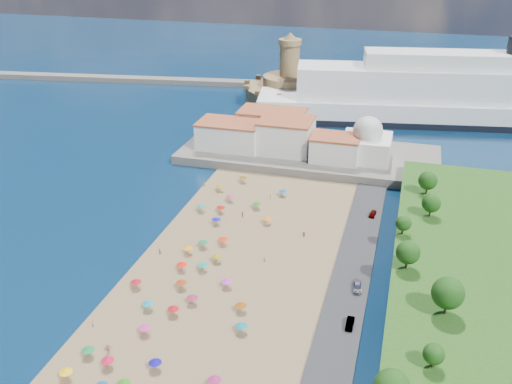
% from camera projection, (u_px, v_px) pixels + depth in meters
% --- Properties ---
extents(ground, '(700.00, 700.00, 0.00)m').
position_uv_depth(ground, '(213.00, 260.00, 141.76)').
color(ground, '#071938').
rests_on(ground, ground).
extents(terrace, '(90.00, 36.00, 3.00)m').
position_uv_depth(terrace, '(309.00, 155.00, 202.18)').
color(terrace, '#59544C').
rests_on(terrace, ground).
extents(jetty, '(18.00, 70.00, 2.40)m').
position_uv_depth(jetty, '(273.00, 121.00, 238.14)').
color(jetty, '#59544C').
rests_on(jetty, ground).
extents(breakwater, '(199.03, 34.77, 2.60)m').
position_uv_depth(breakwater, '(114.00, 79.00, 301.23)').
color(breakwater, '#59544C').
rests_on(breakwater, ground).
extents(waterfront_buildings, '(57.00, 29.00, 11.00)m').
position_uv_depth(waterfront_buildings, '(274.00, 134.00, 203.20)').
color(waterfront_buildings, silver).
rests_on(waterfront_buildings, terrace).
extents(domed_building, '(16.00, 16.00, 15.00)m').
position_uv_depth(domed_building, '(367.00, 142.00, 192.35)').
color(domed_building, silver).
rests_on(domed_building, terrace).
extents(fortress, '(40.00, 40.00, 32.40)m').
position_uv_depth(fortress, '(289.00, 89.00, 261.90)').
color(fortress, '#9C824E').
rests_on(fortress, ground).
extents(cruise_ship, '(165.15, 50.83, 35.73)m').
position_uv_depth(cruise_ship, '(455.00, 98.00, 235.53)').
color(cruise_ship, black).
rests_on(cruise_ship, ground).
extents(beach_parasols, '(30.33, 115.36, 2.20)m').
position_uv_depth(beach_parasols, '(182.00, 291.00, 126.28)').
color(beach_parasols, gray).
rests_on(beach_parasols, beach).
extents(beachgoers, '(37.57, 89.24, 1.87)m').
position_uv_depth(beachgoers, '(217.00, 254.00, 142.26)').
color(beachgoers, tan).
rests_on(beachgoers, beach).
extents(parked_cars, '(2.70, 55.13, 1.44)m').
position_uv_depth(parked_cars, '(360.00, 273.00, 134.34)').
color(parked_cars, gray).
rests_on(parked_cars, promenade).
extents(hillside_trees, '(15.05, 103.81, 8.22)m').
position_uv_depth(hillside_trees, '(422.00, 273.00, 118.31)').
color(hillside_trees, '#382314').
rests_on(hillside_trees, hillside).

